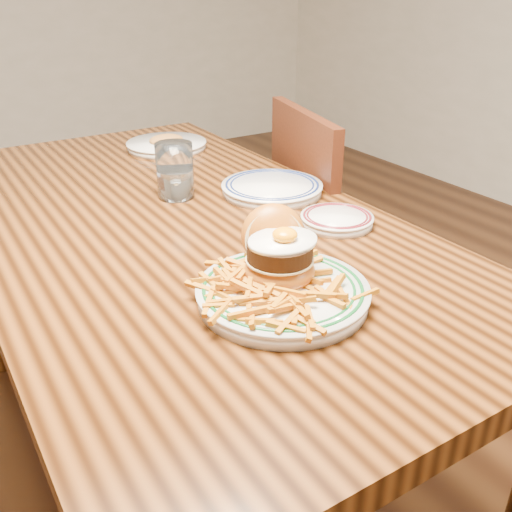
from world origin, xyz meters
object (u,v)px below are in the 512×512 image
table (176,252)px  chair_right (336,248)px  main_plate (281,277)px  side_plate (337,219)px

table → chair_right: size_ratio=1.75×
main_plate → side_plate: size_ratio=1.82×
main_plate → chair_right: bearing=67.0°
table → chair_right: (0.57, 0.10, -0.17)m
table → side_plate: (0.28, -0.23, 0.10)m
table → side_plate: side_plate is taller
chair_right → main_plate: (-0.56, -0.52, 0.30)m
chair_right → side_plate: 0.52m
table → side_plate: 0.38m
chair_right → side_plate: bearing=62.5°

